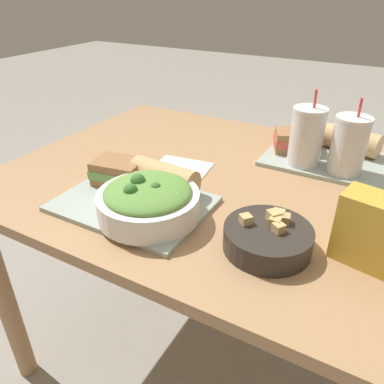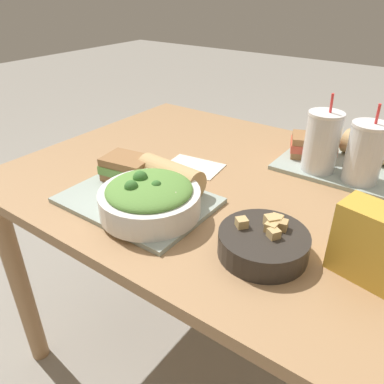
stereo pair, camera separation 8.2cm
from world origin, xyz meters
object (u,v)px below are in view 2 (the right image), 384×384
object	(u,v)px
drink_cup_dark	(321,144)
drink_cup_red	(365,155)
baguette_far	(373,148)
baguette_near	(171,176)
sandwich_far	(313,146)
napkin_folded	(194,167)
soup_bowl	(263,242)
chip_bag	(374,245)
salad_bowl	(150,197)
sandwich_near	(128,168)

from	to	relation	value
drink_cup_dark	drink_cup_red	size ratio (longest dim) A/B	1.03
baguette_far	baguette_near	bearing A→B (deg)	155.63
drink_cup_dark	baguette_near	bearing A→B (deg)	-128.80
sandwich_far	drink_cup_dark	distance (m)	0.11
baguette_near	drink_cup_red	bearing A→B (deg)	-44.97
napkin_folded	soup_bowl	bearing A→B (deg)	-35.24
soup_bowl	chip_bag	size ratio (longest dim) A/B	1.24
salad_bowl	sandwich_far	xyz separation A→B (m)	(0.19, 0.54, -0.01)
soup_bowl	baguette_far	world-z (taller)	baguette_far
baguette_far	chip_bag	bearing A→B (deg)	-154.42
drink_cup_dark	chip_bag	world-z (taller)	drink_cup_dark
sandwich_near	sandwich_far	bearing A→B (deg)	42.39
napkin_folded	salad_bowl	bearing A→B (deg)	-75.08
chip_bag	drink_cup_red	bearing A→B (deg)	118.06
soup_bowl	drink_cup_dark	bearing A→B (deg)	95.22
soup_bowl	napkin_folded	world-z (taller)	soup_bowl
baguette_near	napkin_folded	world-z (taller)	baguette_near
sandwich_near	drink_cup_red	world-z (taller)	drink_cup_red
baguette_near	drink_cup_dark	distance (m)	0.43
salad_bowl	baguette_near	size ratio (longest dim) A/B	1.27
salad_bowl	baguette_near	distance (m)	0.12
sandwich_far	baguette_far	distance (m)	0.17
baguette_near	baguette_far	size ratio (longest dim) A/B	1.02
sandwich_far	napkin_folded	distance (m)	0.37
baguette_near	chip_bag	size ratio (longest dim) A/B	1.25
soup_bowl	drink_cup_red	distance (m)	0.43
soup_bowl	napkin_folded	distance (m)	0.43
sandwich_near	drink_cup_red	size ratio (longest dim) A/B	0.67
napkin_folded	chip_bag	bearing A→B (deg)	-19.58
sandwich_near	napkin_folded	distance (m)	0.21
chip_bag	sandwich_near	bearing A→B (deg)	-169.32
baguette_far	napkin_folded	distance (m)	0.54
drink_cup_red	napkin_folded	xyz separation A→B (m)	(-0.42, -0.18, -0.09)
drink_cup_red	napkin_folded	world-z (taller)	drink_cup_red
salad_bowl	sandwich_far	world-z (taller)	salad_bowl
sandwich_near	salad_bowl	bearing A→B (deg)	-39.32
drink_cup_red	drink_cup_dark	bearing A→B (deg)	-180.00
soup_bowl	sandwich_near	xyz separation A→B (m)	(-0.43, 0.06, 0.02)
chip_bag	soup_bowl	bearing A→B (deg)	-152.15
chip_bag	sandwich_far	bearing A→B (deg)	132.36
baguette_near	napkin_folded	size ratio (longest dim) A/B	1.05
drink_cup_dark	drink_cup_red	world-z (taller)	drink_cup_dark
sandwich_near	baguette_far	xyz separation A→B (m)	(0.50, 0.52, 0.00)
sandwich_far	chip_bag	distance (m)	0.53
sandwich_far	napkin_folded	world-z (taller)	sandwich_far
baguette_near	chip_bag	xyz separation A→B (m)	(0.49, -0.03, 0.02)
sandwich_far	chip_bag	xyz separation A→B (m)	(0.27, -0.45, 0.03)
baguette_far	salad_bowl	bearing A→B (deg)	163.65
drink_cup_dark	chip_bag	xyz separation A→B (m)	(0.22, -0.37, -0.02)
baguette_far	drink_cup_dark	size ratio (longest dim) A/B	0.82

